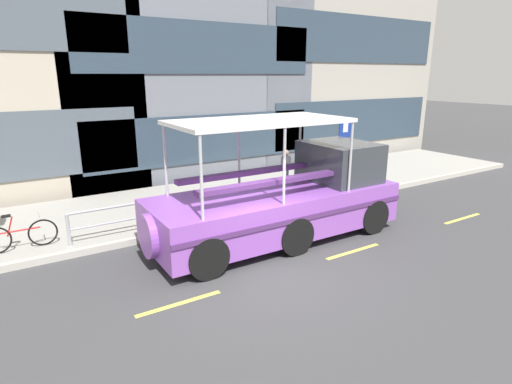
{
  "coord_description": "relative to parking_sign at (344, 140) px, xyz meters",
  "views": [
    {
      "loc": [
        -4.98,
        -7.45,
        4.44
      ],
      "look_at": [
        0.83,
        1.87,
        1.3
      ],
      "focal_mm": 28.96,
      "sensor_mm": 36.0,
      "label": 1
    }
  ],
  "objects": [
    {
      "name": "duck_tour_boat",
      "position": [
        -4.42,
        -2.61,
        -0.95
      ],
      "size": [
        8.75,
        2.56,
        3.35
      ],
      "color": "purple",
      "rests_on": "ground_plane"
    },
    {
      "name": "sidewalk",
      "position": [
        -6.12,
        1.58,
        -1.93
      ],
      "size": [
        32.0,
        4.8,
        0.18
      ],
      "primitive_type": "cube",
      "color": "#99968E",
      "rests_on": "ground_plane"
    },
    {
      "name": "pedestrian_near_bow",
      "position": [
        -1.96,
        1.02,
        -0.93
      ],
      "size": [
        0.43,
        0.21,
        1.51
      ],
      "color": "#1E2338",
      "rests_on": "sidewalk"
    },
    {
      "name": "ground_plane",
      "position": [
        -6.12,
        -4.02,
        -2.02
      ],
      "size": [
        120.0,
        120.0,
        0.0
      ],
      "primitive_type": "plane",
      "color": "#3D3D3F"
    },
    {
      "name": "curb_edge",
      "position": [
        -6.12,
        -0.91,
        -1.93
      ],
      "size": [
        32.0,
        0.18,
        0.18
      ],
      "primitive_type": "cube",
      "color": "#B2ADA3",
      "rests_on": "ground_plane"
    },
    {
      "name": "parking_sign",
      "position": [
        0.0,
        0.0,
        0.0
      ],
      "size": [
        0.6,
        0.12,
        2.72
      ],
      "color": "#4C4F54",
      "rests_on": "sidewalk"
    },
    {
      "name": "leaned_bicycle",
      "position": [
        -11.04,
        -0.19,
        -1.47
      ],
      "size": [
        1.74,
        0.46,
        0.96
      ],
      "color": "black",
      "rests_on": "sidewalk"
    },
    {
      "name": "curb_guardrail",
      "position": [
        -4.38,
        -0.57,
        -1.25
      ],
      "size": [
        11.25,
        0.09,
        0.88
      ],
      "color": "#9EA0A8",
      "rests_on": "sidewalk"
    },
    {
      "name": "lane_centreline",
      "position": [
        -6.12,
        -4.42,
        -2.02
      ],
      "size": [
        25.8,
        0.12,
        0.01
      ],
      "color": "#DBD64C",
      "rests_on": "ground_plane"
    }
  ]
}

